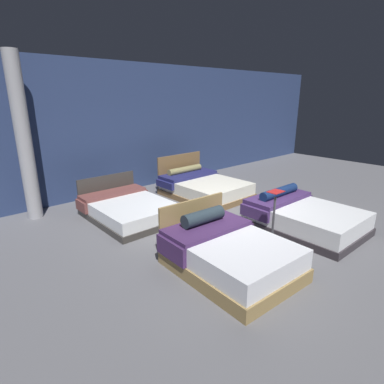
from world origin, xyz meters
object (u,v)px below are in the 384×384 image
at_px(bed_1, 303,217).
at_px(bed_3, 203,187).
at_px(support_pillar, 24,139).
at_px(price_sign, 273,226).
at_px(bed_0, 228,253).
at_px(bed_2, 128,209).

relative_size(bed_1, bed_3, 0.98).
xyz_separation_m(bed_1, support_pillar, (-3.89, 4.34, 1.49)).
relative_size(bed_1, price_sign, 2.02).
relative_size(price_sign, support_pillar, 0.30).
bearing_deg(bed_0, price_sign, 1.88).
bearing_deg(bed_3, support_pillar, 159.83).
xyz_separation_m(bed_0, bed_3, (2.34, 3.00, -0.04)).
bearing_deg(support_pillar, price_sign, -58.37).
distance_m(bed_0, bed_2, 2.96).
height_order(bed_2, support_pillar, support_pillar).
bearing_deg(bed_1, bed_3, 90.85).
height_order(bed_0, bed_2, bed_0).
bearing_deg(price_sign, bed_3, 68.63).
xyz_separation_m(bed_2, bed_3, (2.35, 0.04, 0.04)).
height_order(bed_1, price_sign, price_sign).
bearing_deg(support_pillar, bed_2, -42.76).
distance_m(bed_2, price_sign, 3.21).
bearing_deg(support_pillar, bed_1, -48.16).
height_order(bed_3, price_sign, price_sign).
bearing_deg(price_sign, bed_0, 178.86).
height_order(price_sign, support_pillar, support_pillar).
height_order(bed_1, bed_2, bed_2).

